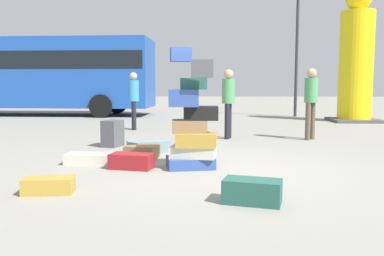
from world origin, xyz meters
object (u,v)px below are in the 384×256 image
at_px(suitcase_tower, 193,126).
at_px(parked_bus, 33,71).
at_px(suitcase_tan_white_trunk, 49,185).
at_px(suitcase_brown_upright_blue, 142,152).
at_px(person_passerby_in_red, 311,97).
at_px(lamp_post, 298,16).
at_px(person_bearded_onlooker, 228,97).
at_px(suitcase_slate_left_side, 149,147).
at_px(suitcase_cream_right_side, 89,159).
at_px(suitcase_charcoal_foreground_far, 113,133).
at_px(suitcase_maroon_foreground_near, 132,161).
at_px(yellow_dummy_statue, 356,61).
at_px(suitcase_teal_behind_tower, 252,191).
at_px(person_tourist_with_camera, 134,96).

bearing_deg(suitcase_tower, parked_bus, 123.70).
xyz_separation_m(suitcase_tan_white_trunk, suitcase_brown_upright_blue, (0.70, 2.34, 0.02)).
bearing_deg(suitcase_tower, person_passerby_in_red, 52.27).
bearing_deg(lamp_post, suitcase_brown_upright_blue, -115.72).
bearing_deg(person_bearded_onlooker, person_passerby_in_red, 100.45).
relative_size(suitcase_slate_left_side, suitcase_brown_upright_blue, 1.48).
distance_m(suitcase_slate_left_side, person_passerby_in_red, 4.06).
bearing_deg(suitcase_tan_white_trunk, person_bearded_onlooker, 57.36).
relative_size(person_bearded_onlooker, person_passerby_in_red, 0.99).
height_order(suitcase_brown_upright_blue, person_bearded_onlooker, person_bearded_onlooker).
xyz_separation_m(suitcase_cream_right_side, suitcase_slate_left_side, (0.80, 1.11, 0.03)).
bearing_deg(suitcase_charcoal_foreground_far, suitcase_brown_upright_blue, -41.32).
distance_m(suitcase_tower, suitcase_slate_left_side, 1.71).
height_order(suitcase_maroon_foreground_near, lamp_post, lamp_post).
bearing_deg(suitcase_slate_left_side, suitcase_charcoal_foreground_far, 118.88).
bearing_deg(person_passerby_in_red, parked_bus, -86.41).
xyz_separation_m(suitcase_tower, suitcase_slate_left_side, (-0.87, 1.36, -0.53)).
bearing_deg(suitcase_cream_right_side, parked_bus, 116.90).
bearing_deg(yellow_dummy_statue, person_bearded_onlooker, -134.00).
bearing_deg(suitcase_maroon_foreground_near, suitcase_cream_right_side, 165.56).
xyz_separation_m(suitcase_maroon_foreground_near, suitcase_teal_behind_tower, (1.63, -1.72, 0.01)).
xyz_separation_m(suitcase_cream_right_side, suitcase_tan_white_trunk, (0.06, -1.79, 0.01)).
height_order(suitcase_tan_white_trunk, yellow_dummy_statue, yellow_dummy_statue).
xyz_separation_m(suitcase_teal_behind_tower, suitcase_brown_upright_blue, (-1.62, 2.63, -0.02)).
bearing_deg(suitcase_brown_upright_blue, suitcase_tower, -28.87).
bearing_deg(lamp_post, suitcase_maroon_foreground_near, -113.76).
bearing_deg(suitcase_slate_left_side, person_tourist_with_camera, 83.41).
distance_m(suitcase_slate_left_side, person_bearded_onlooker, 2.74).
bearing_deg(suitcase_teal_behind_tower, person_passerby_in_red, 85.04).
distance_m(suitcase_cream_right_side, person_tourist_with_camera, 5.10).
xyz_separation_m(person_bearded_onlooker, lamp_post, (3.02, 6.95, 2.99)).
height_order(suitcase_maroon_foreground_near, person_passerby_in_red, person_passerby_in_red).
xyz_separation_m(suitcase_maroon_foreground_near, lamp_post, (4.62, 10.50, 3.85)).
bearing_deg(person_passerby_in_red, suitcase_maroon_foreground_near, -4.55).
bearing_deg(suitcase_tan_white_trunk, suitcase_slate_left_side, 67.88).
distance_m(suitcase_tower, suitcase_maroon_foreground_near, 1.06).
xyz_separation_m(suitcase_tower, suitcase_tan_white_trunk, (-1.61, -1.53, -0.55)).
distance_m(suitcase_charcoal_foreground_far, person_tourist_with_camera, 3.27).
relative_size(suitcase_charcoal_foreground_far, person_passerby_in_red, 0.33).
xyz_separation_m(person_passerby_in_red, parked_bus, (-9.76, 7.44, 0.85)).
height_order(suitcase_cream_right_side, person_tourist_with_camera, person_tourist_with_camera).
relative_size(suitcase_tan_white_trunk, suitcase_brown_upright_blue, 1.08).
distance_m(suitcase_charcoal_foreground_far, person_bearded_onlooker, 2.86).
xyz_separation_m(suitcase_slate_left_side, yellow_dummy_statue, (6.14, 6.81, 1.96)).
xyz_separation_m(suitcase_cream_right_side, person_passerby_in_red, (4.24, 3.07, 0.90)).
distance_m(person_passerby_in_red, parked_bus, 12.30).
relative_size(suitcase_slate_left_side, lamp_post, 0.13).
height_order(person_bearded_onlooker, person_tourist_with_camera, person_bearded_onlooker).
bearing_deg(person_tourist_with_camera, suitcase_teal_behind_tower, 6.69).
bearing_deg(suitcase_tower, lamp_post, 70.37).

